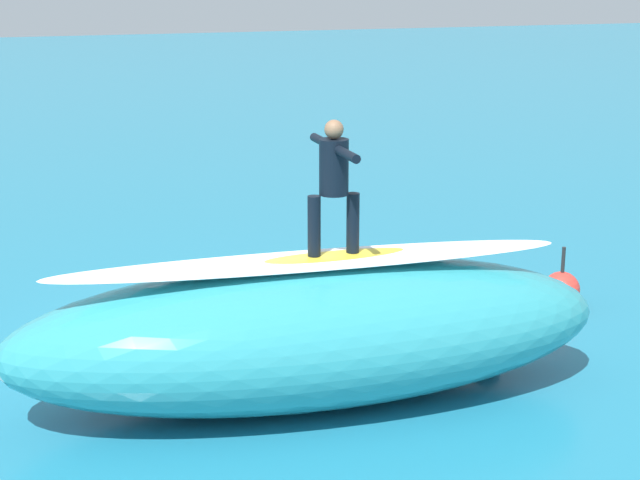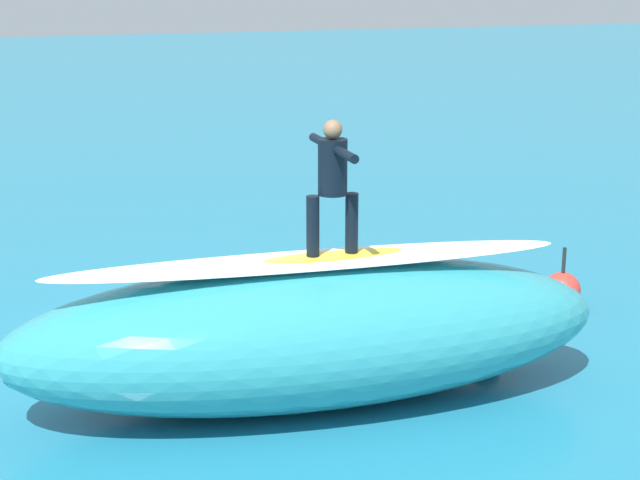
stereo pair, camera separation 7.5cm
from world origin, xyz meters
The scene contains 10 objects.
ground_plane centered at (0.00, 0.00, 0.00)m, with size 120.00×120.00×0.00m, color teal.
wave_crest centered at (-0.35, 2.19, 0.79)m, with size 6.70×2.22×1.58m, color teal.
wave_foam_lip centered at (-0.35, 2.19, 1.62)m, with size 5.69×0.78×0.08m, color white.
surfboard_riding centered at (-0.60, 2.21, 1.62)m, with size 2.08×0.47×0.10m, color yellow.
surfer_riding centered at (-0.60, 2.21, 2.52)m, with size 0.58×1.38×1.45m.
surfboard_paddling centered at (-1.79, -1.94, 0.05)m, with size 2.48×0.55×0.10m, color #EAE5C6.
surfer_paddling centered at (-1.90, -1.91, 0.22)m, with size 1.57×0.64×0.29m.
buoy_marker centered at (-4.69, 0.49, 0.26)m, with size 0.52×0.52×0.89m.
foam_patch_near centered at (-2.59, 2.12, 0.08)m, with size 0.54×0.34×0.15m, color white.
foam_patch_mid centered at (0.13, -2.96, 0.04)m, with size 0.74×0.49×0.08m, color white.
Camera 2 is at (2.93, 11.75, 4.66)m, focal length 55.28 mm.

